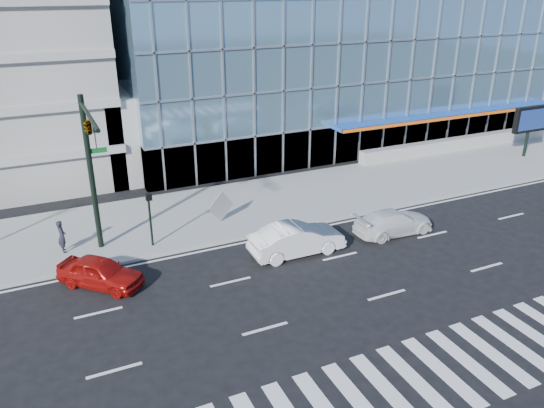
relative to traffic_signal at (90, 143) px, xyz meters
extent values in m
plane|color=black|center=(11.00, -4.57, -6.16)|extent=(160.00, 160.00, 0.00)
cube|color=gray|center=(11.00, 3.43, -6.09)|extent=(120.00, 8.00, 0.15)
cube|color=#6B97B2|center=(25.00, 21.43, 1.34)|extent=(42.00, 26.00, 15.00)
cube|color=gray|center=(5.00, 13.43, -3.16)|extent=(6.00, 8.00, 6.00)
cube|color=gray|center=(35.00, 7.03, -5.51)|extent=(30.00, 0.80, 1.00)
cylinder|color=black|center=(0.00, 1.43, -2.01)|extent=(0.28, 0.28, 8.00)
cylinder|color=black|center=(0.00, -1.37, 1.59)|extent=(0.18, 5.60, 0.18)
imported|color=black|center=(0.00, -2.77, 0.99)|extent=(0.18, 0.22, 1.10)
imported|color=black|center=(0.00, -0.57, 0.99)|extent=(0.48, 2.24, 0.90)
cube|color=#0C591E|center=(0.45, 1.43, -0.81)|extent=(0.90, 0.05, 0.25)
cylinder|color=black|center=(2.50, 0.43, -4.51)|extent=(0.12, 0.12, 3.00)
cube|color=black|center=(2.50, 0.28, -3.21)|extent=(0.30, 0.25, 0.35)
cylinder|color=black|center=(33.00, 3.43, -5.01)|extent=(0.24, 0.24, 2.00)
cube|color=black|center=(33.00, 3.43, -3.01)|extent=(3.20, 0.40, 2.00)
cube|color=#0C193F|center=(33.00, 3.21, -3.01)|extent=(2.80, 0.02, 1.60)
imported|color=white|center=(15.12, -3.46, -5.48)|extent=(4.70, 1.92, 1.36)
imported|color=silver|center=(9.12, -3.34, -5.34)|extent=(4.99, 1.78, 1.64)
imported|color=#A3100C|center=(-0.53, -2.34, -5.47)|extent=(4.06, 4.01, 1.39)
imported|color=black|center=(-1.82, 1.63, -5.15)|extent=(0.50, 0.68, 1.74)
cube|color=#9D9D9D|center=(6.85, 1.79, -5.10)|extent=(1.75, 0.64, 1.83)
camera|label=1|loc=(-2.24, -24.92, 6.87)|focal=35.00mm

